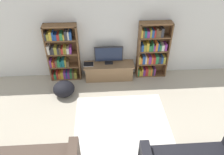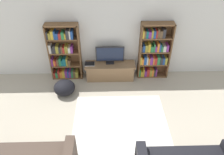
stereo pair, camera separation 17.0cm
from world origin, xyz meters
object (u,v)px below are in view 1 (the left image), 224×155
bookshelf_right (152,51)px  beanbag_ottoman (64,89)px  television (109,55)px  laptop (88,64)px  bookshelf_left (62,54)px  tv_stand (109,71)px

bookshelf_right → beanbag_ottoman: bearing=-162.3°
bookshelf_right → television: bookshelf_right is taller
bookshelf_right → laptop: (-1.88, -0.10, -0.33)m
bookshelf_left → laptop: bearing=-7.8°
television → bookshelf_right: bearing=2.4°
beanbag_ottoman → laptop: bearing=46.4°
tv_stand → television: (0.00, 0.06, 0.54)m
bookshelf_left → television: (1.34, -0.06, -0.05)m
television → bookshelf_left: bearing=177.6°
bookshelf_right → beanbag_ottoman: bookshelf_right is taller
tv_stand → television: television is taller
bookshelf_right → television: 1.28m
tv_stand → beanbag_ottoman: size_ratio=2.53×
bookshelf_right → tv_stand: bearing=-174.7°
television → beanbag_ottoman: television is taller
tv_stand → television: size_ratio=1.79×
laptop → beanbag_ottoman: (-0.68, -0.72, -0.31)m
bookshelf_left → television: size_ratio=2.08×
bookshelf_right → tv_stand: (-1.28, -0.12, -0.59)m
bookshelf_left → beanbag_ottoman: bearing=-86.2°
bookshelf_left → tv_stand: (1.34, -0.12, -0.58)m
tv_stand → beanbag_ottoman: 1.46m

